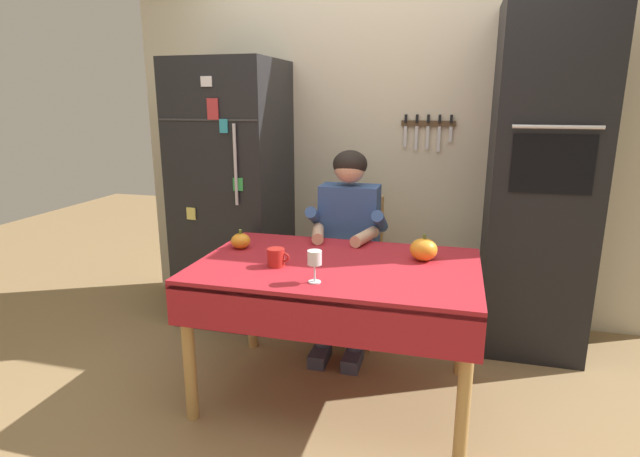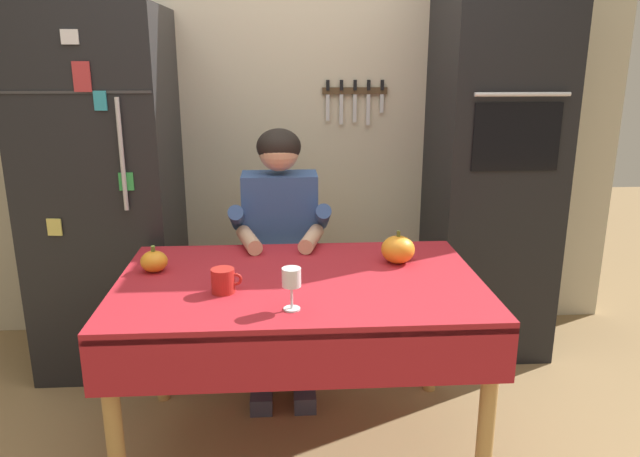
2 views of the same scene
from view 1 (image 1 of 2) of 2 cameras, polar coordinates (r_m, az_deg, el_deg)
name	(u,v)px [view 1 (image 1 of 2)]	position (r m, az deg, el deg)	size (l,w,h in m)	color
ground_plane	(332,404)	(2.78, 1.33, -19.26)	(10.00, 10.00, 0.00)	#93754C
back_wall_assembly	(385,135)	(3.64, 7.37, 10.49)	(3.70, 0.13, 2.60)	beige
refrigerator	(234,194)	(3.59, -9.76, 3.93)	(0.68, 0.71, 1.80)	black
wall_oven	(541,183)	(3.32, 23.75, 4.72)	(0.60, 0.64, 2.10)	black
dining_table	(336,280)	(2.54, 1.82, -5.89)	(1.40, 0.90, 0.74)	tan
chair_behind_person	(353,260)	(3.34, 3.72, -3.58)	(0.40, 0.40, 0.93)	tan
seated_person	(347,234)	(3.10, 3.09, -0.63)	(0.47, 0.55, 1.25)	#38384C
coffee_mug	(276,257)	(2.49, -4.98, -3.29)	(0.11, 0.09, 0.09)	#B2231E
wine_glass	(315,260)	(2.24, -0.62, -3.54)	(0.07, 0.07, 0.15)	white
pumpkin_large	(241,241)	(2.81, -8.98, -1.40)	(0.11, 0.11, 0.11)	orange
pumpkin_medium	(424,249)	(2.62, 11.66, -2.34)	(0.14, 0.14, 0.14)	orange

